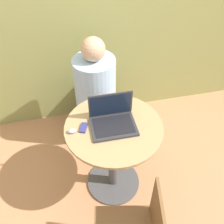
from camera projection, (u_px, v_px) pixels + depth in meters
name	position (u px, v px, depth m)	size (l,w,h in m)	color
ground_plane	(113.00, 182.00, 2.48)	(12.00, 12.00, 0.00)	tan
back_wall	(88.00, 1.00, 2.32)	(7.00, 0.05, 2.60)	#939956
round_table	(114.00, 147.00, 2.12)	(0.74, 0.74, 0.77)	#4C4C51
laptop	(112.00, 120.00, 1.94)	(0.33, 0.26, 0.22)	#2D2D33
cell_phone	(83.00, 128.00, 1.93)	(0.08, 0.11, 0.02)	navy
computer_mouse	(72.00, 131.00, 1.89)	(0.06, 0.04, 0.03)	#B2B2B7
person_seated	(96.00, 98.00, 2.62)	(0.42, 0.61, 1.18)	#4C4742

